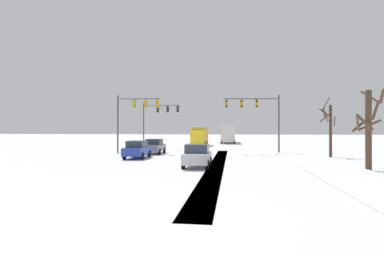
{
  "coord_description": "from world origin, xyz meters",
  "views": [
    {
      "loc": [
        3.77,
        -9.76,
        2.67
      ],
      "look_at": [
        0.0,
        18.77,
        2.8
      ],
      "focal_mm": 28.3,
      "sensor_mm": 36.0,
      "label": 1
    }
  ],
  "objects": [
    {
      "name": "ground_plane",
      "position": [
        0.0,
        0.0,
        0.0
      ],
      "size": [
        300.0,
        300.0,
        0.0
      ],
      "primitive_type": "plane",
      "color": "silver"
    },
    {
      "name": "wheel_track_left_lane",
      "position": [
        2.65,
        13.41,
        0.0
      ],
      "size": [
        1.16,
        29.49,
        0.01
      ],
      "primitive_type": "cube",
      "color": "#4C4C51",
      "rests_on": "ground"
    },
    {
      "name": "wheel_track_right_lane",
      "position": [
        2.66,
        13.41,
        0.0
      ],
      "size": [
        1.13,
        29.49,
        0.01
      ],
      "primitive_type": "cube",
      "color": "#4C4C51",
      "rests_on": "ground"
    },
    {
      "name": "sidewalk_kerb_right",
      "position": [
        10.35,
        12.06,
        0.06
      ],
      "size": [
        4.0,
        29.49,
        0.12
      ],
      "primitive_type": "cube",
      "color": "white",
      "rests_on": "ground"
    },
    {
      "name": "traffic_signal_far_left",
      "position": [
        -6.8,
        32.7,
        4.77
      ],
      "size": [
        5.46,
        0.57,
        6.5
      ],
      "color": "#47474C",
      "rests_on": "ground"
    },
    {
      "name": "traffic_signal_near_right",
      "position": [
        6.5,
        24.62,
        4.8
      ],
      "size": [
        6.2,
        0.76,
        6.5
      ],
      "color": "#47474C",
      "rests_on": "ground"
    },
    {
      "name": "traffic_signal_near_left",
      "position": [
        -7.08,
        22.95,
        4.75
      ],
      "size": [
        4.79,
        0.63,
        6.5
      ],
      "color": "#47474C",
      "rests_on": "ground"
    },
    {
      "name": "car_grey_lead",
      "position": [
        -4.62,
        22.41,
        0.82
      ],
      "size": [
        1.9,
        4.13,
        1.62
      ],
      "color": "slate",
      "rests_on": "ground"
    },
    {
      "name": "car_blue_second",
      "position": [
        -4.9,
        17.25,
        0.82
      ],
      "size": [
        1.91,
        4.14,
        1.62
      ],
      "color": "#233899",
      "rests_on": "ground"
    },
    {
      "name": "car_silver_third",
      "position": [
        1.34,
        11.57,
        0.82
      ],
      "size": [
        1.84,
        4.1,
        1.62
      ],
      "color": "#B7BABF",
      "rests_on": "ground"
    },
    {
      "name": "bus_oncoming",
      "position": [
        2.99,
        50.04,
        1.99
      ],
      "size": [
        2.74,
        11.02,
        3.38
      ],
      "color": "silver",
      "rests_on": "ground"
    },
    {
      "name": "box_truck_delivery",
      "position": [
        -1.44,
        39.26,
        1.63
      ],
      "size": [
        2.31,
        7.4,
        3.02
      ],
      "color": "yellow",
      "rests_on": "ground"
    },
    {
      "name": "bare_tree_sidewalk_near",
      "position": [
        12.58,
        11.2,
        2.87
      ],
      "size": [
        1.98,
        1.99,
        5.22
      ],
      "color": "#4C3828",
      "rests_on": "ground"
    },
    {
      "name": "bare_tree_sidewalk_mid",
      "position": [
        13.11,
        20.8,
        2.85
      ],
      "size": [
        1.47,
        1.93,
        5.86
      ],
      "color": "#423023",
      "rests_on": "ground"
    }
  ]
}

